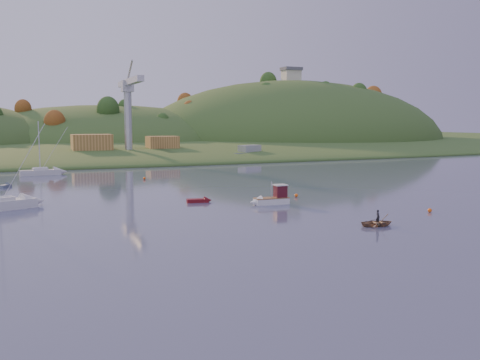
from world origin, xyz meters
name	(u,v)px	position (x,y,z in m)	size (l,w,h in m)	color
ground	(387,256)	(0.00, 0.00, 0.00)	(500.00, 500.00, 0.00)	#333954
far_shore	(80,144)	(0.00, 230.00, 0.00)	(620.00, 220.00, 1.50)	#2D5421
shore_slope	(100,151)	(0.00, 165.00, 0.00)	(640.00, 150.00, 7.00)	#2D5421
hill_center	(108,145)	(10.00, 210.00, 0.00)	(140.00, 120.00, 36.00)	#2D5421
hill_right	(291,144)	(95.00, 195.00, 0.00)	(150.00, 130.00, 60.00)	#2D5421
hilltop_house	(291,74)	(95.00, 195.00, 33.40)	(9.00, 7.00, 6.45)	beige
hillside_trees	(92,148)	(0.00, 185.00, 0.00)	(280.00, 50.00, 32.00)	#284F1C
wharf	(138,154)	(5.00, 122.00, 1.20)	(42.00, 16.00, 2.40)	slate
shed_west	(92,143)	(-8.00, 123.00, 4.80)	(11.00, 8.00, 4.80)	olive
shed_east	(162,143)	(13.00, 124.00, 4.40)	(9.00, 7.00, 4.00)	olive
dock_crane	(129,99)	(2.00, 118.39, 17.17)	(3.20, 28.00, 20.30)	#B7B7BC
fishing_boat	(269,199)	(2.84, 28.42, 0.77)	(5.51, 1.89, 3.48)	silver
sailboat_near	(0,204)	(-30.26, 37.44, 0.77)	(8.96, 5.66, 11.96)	silver
sailboat_far	(40,172)	(-23.74, 81.15, 0.72)	(8.10, 2.97, 11.02)	silver
canoe	(378,223)	(7.11, 10.69, 0.36)	(2.47, 3.45, 0.72)	#8E6C4E
paddler	(378,219)	(7.11, 10.69, 0.74)	(0.54, 0.36, 1.49)	black
red_tender	(202,200)	(-4.77, 33.74, 0.24)	(3.58, 1.74, 1.17)	#610D14
grey_dinghy	(7,186)	(-29.83, 62.68, 0.22)	(2.43, 2.94, 1.06)	slate
work_vessel	(250,154)	(35.00, 108.00, 1.42)	(16.45, 11.15, 3.99)	#4F5E68
buoy_0	(430,210)	(18.30, 15.26, 0.25)	(0.50, 0.50, 0.50)	#FF5C0D
buoy_1	(296,195)	(9.54, 33.11, 0.25)	(0.50, 0.50, 0.50)	#FF5C0D
buoy_2	(144,178)	(-5.86, 64.77, 0.25)	(0.50, 0.50, 0.50)	#FF5C0D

